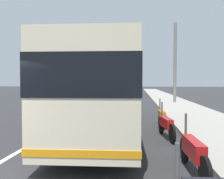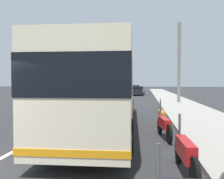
{
  "view_description": "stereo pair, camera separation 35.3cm",
  "coord_description": "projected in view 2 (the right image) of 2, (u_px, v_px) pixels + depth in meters",
  "views": [
    {
      "loc": [
        -3.9,
        -3.5,
        2.06
      ],
      "look_at": [
        7.55,
        -2.24,
        1.7
      ],
      "focal_mm": 37.5,
      "sensor_mm": 36.0,
      "label": 1
    },
    {
      "loc": [
        -3.85,
        -3.85,
        2.06
      ],
      "look_at": [
        7.55,
        -2.24,
        1.7
      ],
      "focal_mm": 37.5,
      "sensor_mm": 36.0,
      "label": 2
    }
  ],
  "objects": [
    {
      "name": "sidewalk_curb",
      "position": [
        200.0,
        117.0,
        13.33
      ],
      "size": [
        110.0,
        3.6,
        0.14
      ],
      "primitive_type": "cube",
      "color": "#9E998E",
      "rests_on": "ground"
    },
    {
      "name": "lane_divider_line",
      "position": [
        81.0,
        116.0,
        14.31
      ],
      "size": [
        110.0,
        0.16,
        0.01
      ],
      "primitive_type": "cube",
      "color": "silver",
      "rests_on": "ground"
    },
    {
      "name": "coach_bus",
      "position": [
        105.0,
        87.0,
        10.64
      ],
      "size": [
        12.01,
        3.05,
        3.24
      ],
      "rotation": [
        0.0,
        0.0,
        0.05
      ],
      "color": "beige",
      "rests_on": "ground"
    },
    {
      "name": "utility_pole",
      "position": [
        179.0,
        63.0,
        22.35
      ],
      "size": [
        0.29,
        0.29,
        7.78
      ],
      "primitive_type": "cylinder",
      "color": "slate",
      "rests_on": "ground"
    },
    {
      "name": "motorcycle_angled",
      "position": [
        164.0,
        125.0,
        8.57
      ],
      "size": [
        2.17,
        0.4,
        1.28
      ],
      "rotation": [
        0.0,
        0.0,
        0.14
      ],
      "color": "black",
      "rests_on": "ground"
    },
    {
      "name": "car_far_distant",
      "position": [
        138.0,
        91.0,
        37.21
      ],
      "size": [
        4.8,
        2.16,
        1.44
      ],
      "rotation": [
        0.0,
        0.0,
        -0.06
      ],
      "color": "black",
      "rests_on": "ground"
    },
    {
      "name": "car_oncoming",
      "position": [
        112.0,
        90.0,
        44.72
      ],
      "size": [
        4.2,
        2.02,
        1.41
      ],
      "rotation": [
        0.0,
        0.0,
        3.11
      ],
      "color": "silver",
      "rests_on": "ground"
    },
    {
      "name": "motorcycle_far_end",
      "position": [
        162.0,
        116.0,
        11.02
      ],
      "size": [
        2.13,
        0.28,
        1.25
      ],
      "rotation": [
        0.0,
        0.0,
        0.04
      ],
      "color": "black",
      "rests_on": "ground"
    },
    {
      "name": "car_side_street",
      "position": [
        116.0,
        89.0,
        51.22
      ],
      "size": [
        4.26,
        1.84,
        1.41
      ],
      "rotation": [
        0.0,
        0.0,
        3.16
      ],
      "color": "#2D7238",
      "rests_on": "ground"
    },
    {
      "name": "motorcycle_nearest_curb",
      "position": [
        185.0,
        153.0,
        5.21
      ],
      "size": [
        2.24,
        0.3,
        1.27
      ],
      "rotation": [
        0.0,
        0.0,
        0.05
      ],
      "color": "black",
      "rests_on": "ground"
    },
    {
      "name": "car_ahead_same_lane",
      "position": [
        135.0,
        89.0,
        45.72
      ],
      "size": [
        4.44,
        2.14,
        1.53
      ],
      "rotation": [
        0.0,
        0.0,
        0.06
      ],
      "color": "navy",
      "rests_on": "ground"
    }
  ]
}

